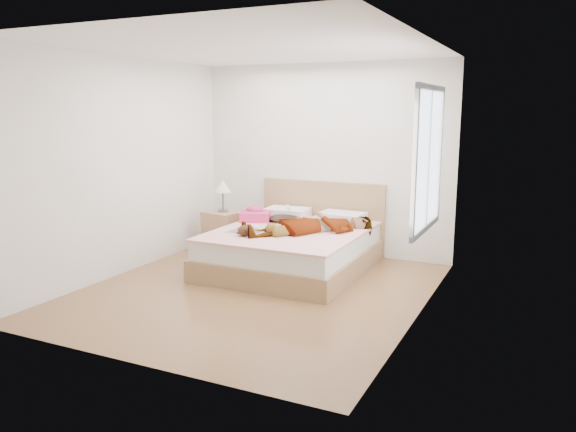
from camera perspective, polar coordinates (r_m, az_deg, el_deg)
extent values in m
plane|color=#53311A|center=(6.28, -3.37, -7.60)|extent=(4.00, 4.00, 0.00)
imported|color=white|center=(6.86, 2.35, -0.61)|extent=(1.64, 1.61, 0.23)
ellipsoid|color=black|center=(7.51, -0.30, -0.21)|extent=(0.53, 0.60, 0.08)
cube|color=silver|center=(7.41, 0.02, 0.91)|extent=(0.11, 0.11, 0.06)
plane|color=white|center=(5.99, -3.66, 16.72)|extent=(4.00, 4.00, 0.00)
plane|color=silver|center=(7.80, 3.66, 5.76)|extent=(3.60, 0.00, 3.60)
plane|color=silver|center=(4.37, -16.30, 1.45)|extent=(3.60, 0.00, 3.60)
plane|color=silver|center=(7.04, -16.47, 4.81)|extent=(0.00, 4.00, 4.00)
plane|color=silver|center=(5.37, 13.59, 3.23)|extent=(0.00, 4.00, 4.00)
cube|color=white|center=(5.64, 14.07, 5.61)|extent=(0.02, 1.10, 1.30)
cube|color=silver|center=(5.08, 12.74, 5.13)|extent=(0.04, 0.06, 1.42)
cube|color=silver|center=(6.21, 15.16, 6.00)|extent=(0.04, 0.06, 1.42)
cube|color=silver|center=(5.74, 13.76, -1.16)|extent=(0.04, 1.22, 0.06)
cube|color=silver|center=(5.63, 14.39, 12.52)|extent=(0.04, 1.22, 0.06)
cube|color=silver|center=(5.64, 14.03, 5.61)|extent=(0.03, 0.04, 1.30)
cube|color=olive|center=(7.05, 0.35, -4.42)|extent=(1.78, 2.08, 0.26)
cube|color=silver|center=(6.99, 0.35, -2.52)|extent=(1.70, 2.00, 0.22)
cube|color=#F4D6DB|center=(6.96, 0.35, -1.52)|extent=(1.74, 2.04, 0.03)
cube|color=brown|center=(7.87, 3.48, -0.07)|extent=(1.80, 0.07, 1.00)
cube|color=white|center=(7.76, -0.06, 0.35)|extent=(0.61, 0.44, 0.13)
cube|color=white|center=(7.45, 5.50, -0.13)|extent=(0.60, 0.43, 0.13)
cube|color=#D33965|center=(7.51, -3.36, -0.02)|extent=(0.48, 0.44, 0.13)
ellipsoid|color=#D03859|center=(7.55, -3.39, 0.68)|extent=(0.24, 0.18, 0.12)
cube|color=silver|center=(6.85, -4.28, -1.57)|extent=(0.44, 0.29, 0.01)
cube|color=white|center=(6.91, -5.07, -1.40)|extent=(0.22, 0.29, 0.02)
cube|color=#2A2A2A|center=(6.80, -3.45, -1.58)|extent=(0.22, 0.29, 0.02)
cylinder|color=silver|center=(6.74, -0.94, -1.35)|extent=(0.11, 0.11, 0.10)
torus|color=silver|center=(6.71, -0.65, -1.38)|extent=(0.07, 0.03, 0.07)
cylinder|color=black|center=(6.74, -0.94, -1.00)|extent=(0.10, 0.10, 0.00)
ellipsoid|color=black|center=(6.63, -4.47, -1.47)|extent=(0.16, 0.18, 0.13)
ellipsoid|color=#F6ECCD|center=(6.62, -4.54, -1.41)|extent=(0.09, 0.10, 0.06)
sphere|color=black|center=(6.70, -4.01, -1.24)|extent=(0.10, 0.10, 0.10)
sphere|color=pink|center=(6.74, -4.12, -1.00)|extent=(0.04, 0.04, 0.04)
sphere|color=pink|center=(6.71, -3.63, -1.06)|extent=(0.04, 0.04, 0.04)
ellipsoid|color=black|center=(6.64, -5.05, -1.74)|extent=(0.04, 0.06, 0.03)
ellipsoid|color=black|center=(6.57, -4.27, -1.84)|extent=(0.04, 0.06, 0.03)
cube|color=olive|center=(7.92, -6.55, -1.61)|extent=(0.55, 0.51, 0.58)
cylinder|color=#4A4A4A|center=(7.86, -6.60, 0.52)|extent=(0.17, 0.17, 0.02)
cylinder|color=#4F4F4F|center=(7.84, -6.62, 1.58)|extent=(0.03, 0.03, 0.29)
cone|color=silver|center=(7.81, -6.65, 3.03)|extent=(0.27, 0.27, 0.17)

